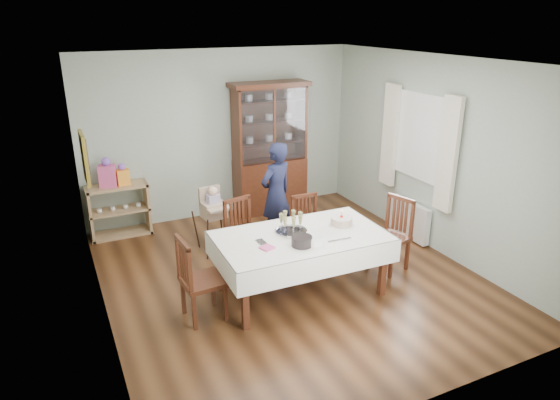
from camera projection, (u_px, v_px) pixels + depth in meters
floor at (289, 276)px, 6.46m from camera, size 5.00×5.00×0.00m
room_shell at (272, 139)px, 6.31m from camera, size 5.00×5.00×5.00m
dining_table at (301, 264)px, 5.96m from camera, size 2.03×1.20×0.76m
china_cabinet at (270, 146)px, 8.28m from camera, size 1.30×0.48×2.18m
sideboard at (119, 210)px, 7.55m from camera, size 0.90×0.38×0.80m
picture_frame at (84, 158)px, 5.67m from camera, size 0.04×0.48×0.58m
window at (421, 137)px, 7.06m from camera, size 0.04×1.02×1.22m
curtain_left at (448, 155)px, 6.55m from camera, size 0.07×0.30×1.55m
curtain_right at (390, 135)px, 7.60m from camera, size 0.07×0.30×1.55m
radiator at (409, 219)px, 7.48m from camera, size 0.10×0.80×0.55m
chair_far_left at (246, 250)px, 6.55m from camera, size 0.51×0.51×0.96m
chair_far_right at (309, 241)px, 6.84m from camera, size 0.40×0.40×0.89m
chair_end_left at (202, 294)px, 5.49m from camera, size 0.47×0.47×0.98m
chair_end_right at (389, 249)px, 6.56m from camera, size 0.54×0.54×0.97m
woman at (276, 194)px, 7.16m from camera, size 0.65×0.53×1.52m
high_chair at (214, 225)px, 7.08m from camera, size 0.47×0.47×0.95m
champagne_tray at (291, 227)px, 5.89m from camera, size 0.39×0.39×0.24m
birthday_cake at (341, 222)px, 6.07m from camera, size 0.31×0.31×0.21m
plate_stack_dark at (302, 241)px, 5.55m from camera, size 0.25×0.25×0.11m
plate_stack_white at (314, 240)px, 5.60m from camera, size 0.22×0.22×0.09m
napkin_stack at (267, 248)px, 5.50m from camera, size 0.18×0.18×0.02m
cutlery at (258, 242)px, 5.63m from camera, size 0.12×0.17×0.01m
cake_knife at (340, 240)px, 5.70m from camera, size 0.30×0.04×0.01m
gift_bag_pink at (107, 174)px, 7.28m from camera, size 0.27×0.22×0.45m
gift_bag_orange at (123, 175)px, 7.38m from camera, size 0.19×0.15×0.33m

